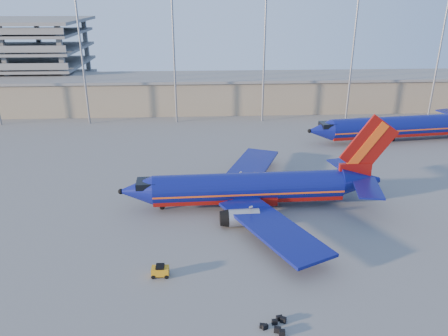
% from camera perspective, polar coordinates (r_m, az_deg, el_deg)
% --- Properties ---
extents(ground, '(220.00, 220.00, 0.00)m').
position_cam_1_polar(ground, '(59.71, -3.40, -6.05)').
color(ground, slate).
rests_on(ground, ground).
extents(terminal_building, '(122.00, 16.00, 8.50)m').
position_cam_1_polar(terminal_building, '(113.63, 1.70, 9.91)').
color(terminal_building, gray).
rests_on(terminal_building, ground).
extents(light_mast_row, '(101.60, 1.60, 28.65)m').
position_cam_1_polar(light_mast_row, '(99.39, -0.61, 15.91)').
color(light_mast_row, gray).
rests_on(light_mast_row, ground).
extents(aircraft_main, '(38.24, 36.79, 12.95)m').
position_cam_1_polar(aircraft_main, '(60.84, 4.02, -2.61)').
color(aircraft_main, navy).
rests_on(aircraft_main, ground).
extents(aircraft_second, '(39.20, 15.20, 13.29)m').
position_cam_1_polar(aircraft_second, '(94.82, 21.91, 5.09)').
color(aircraft_second, navy).
rests_on(aircraft_second, ground).
extents(baggage_tug, '(1.88, 1.17, 1.33)m').
position_cam_1_polar(baggage_tug, '(47.84, -8.33, -13.11)').
color(baggage_tug, orange).
rests_on(baggage_tug, ground).
extents(luggage_pile, '(2.59, 2.42, 0.55)m').
position_cam_1_polar(luggage_pile, '(41.86, 6.79, -19.75)').
color(luggage_pile, black).
rests_on(luggage_pile, ground).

